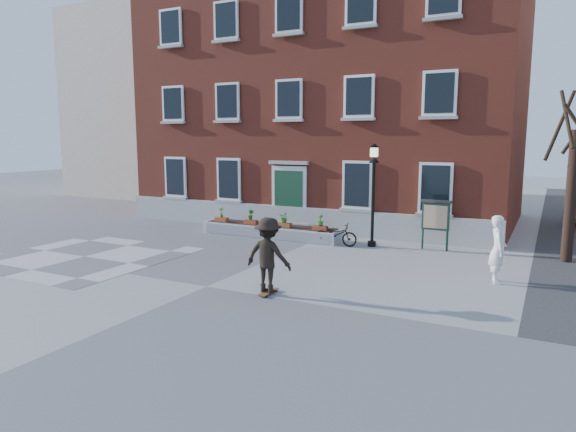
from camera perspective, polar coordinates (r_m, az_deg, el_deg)
The scene contains 11 objects.
ground at distance 14.70m, azimuth -9.03°, elevation -7.75°, with size 100.00×100.00×0.00m, color gray.
checker_patch at distance 19.42m, azimuth -21.67°, elevation -4.22°, with size 6.00×6.00×0.01m, color #5E5E61.
distant_building at distance 41.05m, azimuth -13.01°, elevation 11.76°, with size 10.00×12.00×13.00m, color beige.
bicycle at distance 19.89m, azimuth 5.29°, elevation -2.05°, with size 0.59×1.69×0.89m, color black.
bystander at distance 15.88m, azimuth 22.29°, elevation -3.43°, with size 0.71×0.47×1.96m, color white.
brick_building at distance 27.44m, azimuth 5.11°, elevation 13.17°, with size 18.40×10.85×12.60m.
planter_assembly at distance 21.57m, azimuth -1.98°, elevation -1.55°, with size 6.20×1.12×1.15m.
bare_tree at distance 19.37m, azimuth 29.09°, elevation 3.61°, with size 1.83×1.83×6.16m.
lamp_post at distance 19.68m, azimuth 9.47°, elevation 3.91°, with size 0.40×0.40×3.93m.
notice_board at distance 19.69m, azimuth 16.08°, elevation -0.04°, with size 1.10×0.16×1.87m.
skateboarder at distance 13.58m, azimuth -2.21°, elevation -4.35°, with size 1.29×0.78×2.07m.
Camera 1 is at (8.45, -11.31, 4.13)m, focal length 32.00 mm.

